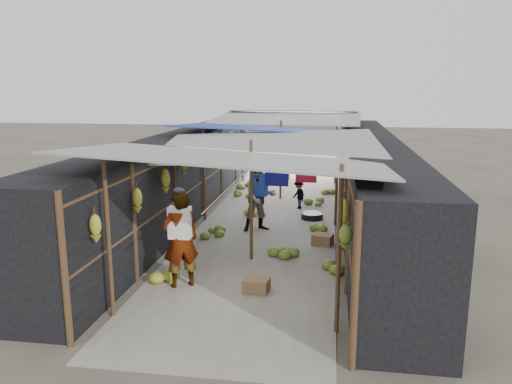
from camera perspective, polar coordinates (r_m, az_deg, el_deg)
The scene contains 14 objects.
ground at distance 8.17m, azimuth -4.03°, elevation -14.80°, with size 80.00×80.00×0.00m, color #6B6356.
aisle_slab at distance 14.19m, azimuth 1.73°, elevation -2.98°, with size 3.60×16.00×0.02m, color #9E998E.
stall_left at distance 14.51m, azimuth -8.89°, elevation 1.82°, with size 1.40×15.00×2.30m, color black.
stall_right at distance 13.88m, azimuth 12.90°, elevation 1.20°, with size 1.40×15.00×2.30m, color black.
crate_near at distance 9.20m, azimuth 0.06°, elevation -10.67°, with size 0.45×0.36×0.27m, color #906949.
crate_mid at distance 11.88m, azimuth 7.63°, elevation -5.45°, with size 0.46×0.37×0.27m, color #906949.
crate_back at distance 19.84m, azimuth 3.13°, elevation 1.72°, with size 0.44×0.36×0.28m, color #906949.
black_basin at distance 14.14m, azimuth 6.41°, elevation -2.77°, with size 0.61×0.61×0.18m, color black.
vendor_elderly at distance 9.31m, azimuth -8.63°, elevation -5.44°, with size 0.67×0.44×1.82m, color silver.
shopper_blue at distance 12.77m, azimuth 0.43°, elevation -0.57°, with size 0.87×0.68×1.79m, color #2248AA.
vendor_seated at distance 15.16m, azimuth 4.90°, elevation -0.32°, with size 0.58×0.34×0.90m, color #4A4740.
market_canopy at distance 14.10m, azimuth 2.09°, elevation 6.84°, with size 5.62×15.20×2.77m.
hanging_bananas at distance 13.47m, azimuth 1.75°, elevation 3.17°, with size 3.96×13.48×0.81m.
floor_bananas at distance 13.69m, azimuth 1.13°, elevation -2.90°, with size 3.76×9.31×0.36m.
Camera 1 is at (1.65, -7.10, 3.68)m, focal length 35.00 mm.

